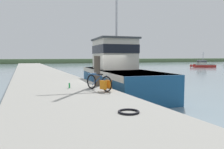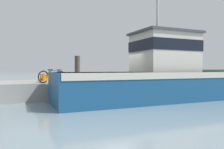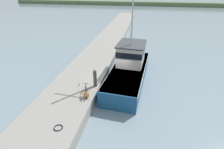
{
  "view_description": "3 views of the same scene",
  "coord_description": "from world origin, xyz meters",
  "views": [
    {
      "loc": [
        -4.99,
        -11.98,
        2.39
      ],
      "look_at": [
        -0.19,
        -0.39,
        1.37
      ],
      "focal_mm": 35.0,
      "sensor_mm": 36.0,
      "label": 1
    },
    {
      "loc": [
        10.32,
        -5.85,
        1.67
      ],
      "look_at": [
        -0.12,
        -0.33,
        1.39
      ],
      "focal_mm": 35.0,
      "sensor_mm": 36.0,
      "label": 2
    },
    {
      "loc": [
        2.3,
        -14.25,
        8.9
      ],
      "look_at": [
        -0.5,
        0.34,
        1.08
      ],
      "focal_mm": 28.0,
      "sensor_mm": 36.0,
      "label": 3
    }
  ],
  "objects": [
    {
      "name": "ground_plane",
      "position": [
        0.0,
        0.0,
        0.0
      ],
      "size": [
        320.0,
        320.0,
        0.0
      ],
      "primitive_type": "plane",
      "color": "gray"
    },
    {
      "name": "mooring_post",
      "position": [
        -1.56,
        -1.8,
        1.69
      ],
      "size": [
        0.3,
        0.3,
        1.49
      ],
      "primitive_type": "cylinder",
      "color": "#51473D",
      "rests_on": "dock_pier"
    },
    {
      "name": "fishing_boat_main",
      "position": [
        1.04,
        1.66,
        1.36
      ],
      "size": [
        3.84,
        11.4,
        10.84
      ],
      "rotation": [
        0.0,
        0.0,
        -0.08
      ],
      "color": "navy",
      "rests_on": "ground_plane"
    },
    {
      "name": "water_bottle_on_curb",
      "position": [
        -2.98,
        -1.98,
        1.06
      ],
      "size": [
        0.07,
        0.07,
        0.24
      ],
      "primitive_type": "cylinder",
      "color": "green",
      "rests_on": "dock_pier"
    },
    {
      "name": "dock_pier",
      "position": [
        -3.43,
        0.0,
        0.47
      ],
      "size": [
        4.4,
        80.0,
        0.95
      ],
      "primitive_type": "cube",
      "color": "gray",
      "rests_on": "ground_plane"
    },
    {
      "name": "bicycle_touring",
      "position": [
        -1.89,
        -3.29,
        1.28
      ],
      "size": [
        0.77,
        1.63,
        0.73
      ],
      "rotation": [
        0.0,
        0.0,
        0.34
      ],
      "color": "black",
      "rests_on": "dock_pier"
    }
  ]
}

